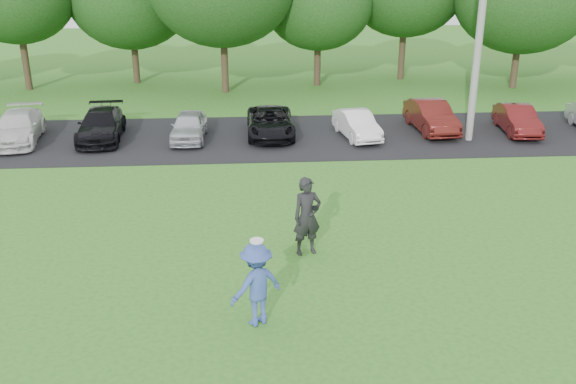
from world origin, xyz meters
TOP-DOWN VIEW (x-y plane):
  - ground at (0.00, 0.00)m, footprint 100.00×100.00m
  - parking_lot at (0.00, 13.00)m, footprint 32.00×6.50m
  - utility_pole at (7.80, 12.01)m, footprint 0.28×0.28m
  - frisbee_player at (-0.93, -0.54)m, footprint 1.33×1.16m
  - camera_bystander at (0.41, 2.57)m, footprint 0.84×0.67m
  - parked_cars at (-1.78, 13.01)m, footprint 28.26×4.40m

SIDE VIEW (x-z plane):
  - ground at x=0.00m, z-range 0.00..0.00m
  - parking_lot at x=0.00m, z-range 0.00..0.03m
  - parked_cars at x=-1.78m, z-range -0.01..1.22m
  - frisbee_player at x=-0.93m, z-range -0.09..1.88m
  - camera_bystander at x=0.41m, z-range 0.00..2.00m
  - utility_pole at x=7.80m, z-range 0.00..9.96m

